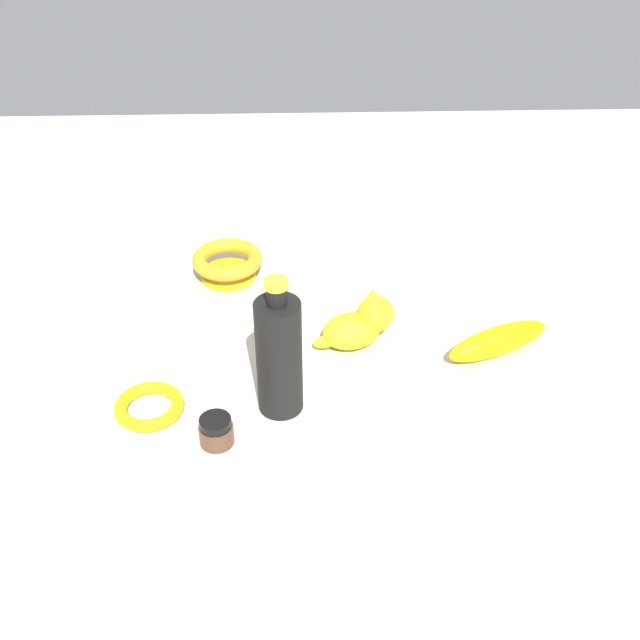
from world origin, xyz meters
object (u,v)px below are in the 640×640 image
at_px(bowl, 228,262).
at_px(nail_polish_jar, 216,431).
at_px(banana, 498,341).
at_px(bottle_tall, 279,355).
at_px(bangle, 149,406).
at_px(cat_figurine, 360,324).

xyz_separation_m(bowl, nail_polish_jar, (0.01, -0.40, -0.01)).
height_order(banana, bowl, bowl).
xyz_separation_m(bottle_tall, nail_polish_jar, (-0.08, -0.07, -0.07)).
bearing_deg(bangle, nail_polish_jar, -32.69).
xyz_separation_m(bangle, cat_figurine, (0.30, 0.14, 0.03)).
relative_size(bangle, bowl, 0.80).
bearing_deg(bottle_tall, bowl, 105.74).
relative_size(cat_figurine, banana, 0.73).
bearing_deg(bowl, bottle_tall, -74.26).
xyz_separation_m(bangle, banana, (0.51, 0.11, 0.01)).
bearing_deg(banana, cat_figurine, 147.10).
relative_size(cat_figurine, bottle_tall, 0.60).
bearing_deg(bowl, banana, -28.11).
bearing_deg(nail_polish_jar, bottle_tall, 38.89).
height_order(bangle, cat_figurine, cat_figurine).
xyz_separation_m(banana, bowl, (-0.42, 0.22, 0.01)).
relative_size(bottle_tall, nail_polish_jar, 4.58).
xyz_separation_m(cat_figurine, nail_polish_jar, (-0.20, -0.21, -0.02)).
bearing_deg(bottle_tall, nail_polish_jar, -141.11).
bearing_deg(bowl, cat_figurine, -42.16).
xyz_separation_m(bangle, bowl, (0.09, 0.34, 0.02)).
bearing_deg(banana, bowl, 127.43).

